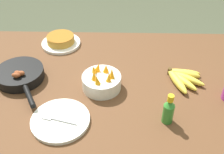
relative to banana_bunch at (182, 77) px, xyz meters
The scene contains 7 objects.
dining_table 0.36m from the banana_bunch, behind, with size 1.48×0.94×0.74m.
banana_bunch is the anchor object (origin of this frame).
skillet 0.78m from the banana_bunch, behind, with size 0.25×0.35×0.08m.
frittata_plate_center 0.71m from the banana_bunch, 154.61° to the left, with size 0.22×0.22×0.06m.
empty_plate_near_front 0.61m from the banana_bunch, 152.57° to the right, with size 0.24×0.24×0.02m.
fruit_bowl_mango 0.39m from the banana_bunch, behind, with size 0.18×0.18×0.12m.
hot_sauce_bottle 0.29m from the banana_bunch, 111.72° to the right, with size 0.05×0.05×0.14m.
Camera 1 is at (0.03, -1.04, 1.61)m, focal length 45.00 mm.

